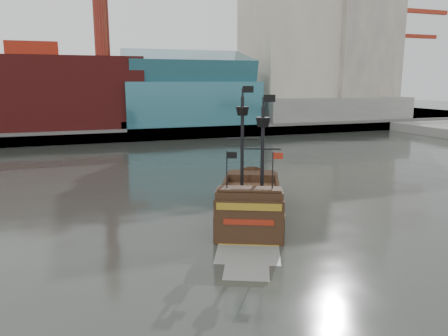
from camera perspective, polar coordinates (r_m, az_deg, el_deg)
name	(u,v)px	position (r m, az deg, el deg)	size (l,w,h in m)	color
ground	(305,247)	(33.71, 10.56, -10.13)	(400.00, 400.00, 0.00)	#262824
promenade_far	(132,123)	(120.57, -11.98, 5.77)	(220.00, 60.00, 2.00)	slate
seawall	(152,134)	(91.56, -9.43, 4.35)	(220.00, 1.00, 2.60)	#4C4C49
skyline	(153,30)	(114.21, -9.24, 17.41)	(149.00, 45.00, 62.00)	brown
crane_a	(399,57)	(144.55, 21.92, 13.29)	(22.50, 4.00, 32.25)	slate
crane_b	(400,70)	(158.27, 22.05, 11.76)	(19.10, 4.00, 26.25)	slate
pirate_ship	(250,207)	(39.30, 3.48, -5.06)	(11.52, 17.44, 12.63)	black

